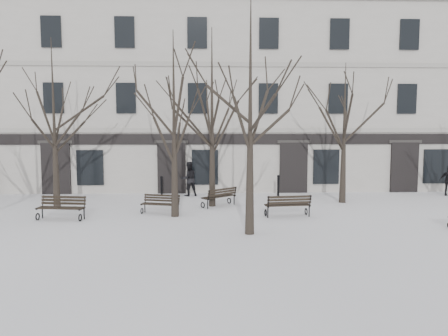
{
  "coord_description": "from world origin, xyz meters",
  "views": [
    {
      "loc": [
        -1.48,
        -16.91,
        3.87
      ],
      "look_at": [
        -0.7,
        3.0,
        1.93
      ],
      "focal_mm": 35.0,
      "sensor_mm": 36.0,
      "label": 1
    }
  ],
  "objects": [
    {
      "name": "tree_2",
      "position": [
        0.03,
        -1.62,
        5.22
      ],
      "size": [
        5.84,
        5.84,
        8.34
      ],
      "color": "black",
      "rests_on": "ground"
    },
    {
      "name": "bench_0",
      "position": [
        -7.5,
        1.1,
        0.52
      ],
      "size": [
        1.99,
        0.95,
        0.96
      ],
      "rotation": [
        0.0,
        0.0,
        -0.14
      ],
      "color": "black",
      "rests_on": "ground"
    },
    {
      "name": "tree_5",
      "position": [
        -1.24,
        3.89,
        5.27
      ],
      "size": [
        5.9,
        5.9,
        8.43
      ],
      "color": "black",
      "rests_on": "ground"
    },
    {
      "name": "tree_4",
      "position": [
        -8.72,
        4.15,
        4.98
      ],
      "size": [
        5.57,
        5.57,
        7.96
      ],
      "color": "black",
      "rests_on": "ground"
    },
    {
      "name": "bench_1",
      "position": [
        1.95,
        1.27,
        0.52
      ],
      "size": [
        1.97,
        0.91,
        0.96
      ],
      "rotation": [
        0.0,
        0.0,
        3.26
      ],
      "color": "black",
      "rests_on": "ground"
    },
    {
      "name": "pedestrian_b",
      "position": [
        -2.49,
        6.98,
        0.0
      ],
      "size": [
        1.12,
        1.0,
        1.89
      ],
      "primitive_type": "imported",
      "rotation": [
        0.0,
        0.0,
        3.5
      ],
      "color": "black",
      "rests_on": "ground"
    },
    {
      "name": "tree_6",
      "position": [
        5.34,
        4.59,
        4.34
      ],
      "size": [
        4.86,
        4.86,
        6.94
      ],
      "color": "black",
      "rests_on": "ground"
    },
    {
      "name": "bollard_b",
      "position": [
        2.44,
        6.79,
        0.62
      ],
      "size": [
        0.15,
        0.15,
        1.16
      ],
      "color": "black",
      "rests_on": "ground"
    },
    {
      "name": "bollard_a",
      "position": [
        -4.01,
        7.15,
        0.59
      ],
      "size": [
        0.14,
        0.14,
        1.09
      ],
      "color": "black",
      "rests_on": "ground"
    },
    {
      "name": "bench_4",
      "position": [
        -0.88,
        3.79,
        0.49
      ],
      "size": [
        1.77,
        1.64,
        0.91
      ],
      "rotation": [
        0.0,
        0.0,
        3.85
      ],
      "color": "black",
      "rests_on": "ground"
    },
    {
      "name": "tree_1",
      "position": [
        -2.86,
        1.52,
        4.87
      ],
      "size": [
        5.46,
        5.46,
        7.8
      ],
      "color": "black",
      "rests_on": "ground"
    },
    {
      "name": "ground",
      "position": [
        0.0,
        0.0,
        0.0
      ],
      "size": [
        100.0,
        100.0,
        0.0
      ],
      "primitive_type": "plane",
      "color": "white",
      "rests_on": "ground"
    },
    {
      "name": "building",
      "position": [
        0.0,
        12.96,
        5.52
      ],
      "size": [
        40.4,
        10.2,
        11.4
      ],
      "color": "#B7B2AA",
      "rests_on": "ground"
    },
    {
      "name": "bench_3",
      "position": [
        -3.54,
        2.16,
        0.46
      ],
      "size": [
        1.75,
        1.01,
        0.84
      ],
      "rotation": [
        0.0,
        0.0,
        -0.26
      ],
      "color": "black",
      "rests_on": "ground"
    },
    {
      "name": "pedestrian_c",
      "position": [
        11.88,
        6.46,
        0.0
      ],
      "size": [
        1.04,
        0.87,
        1.67
      ],
      "primitive_type": "imported",
      "rotation": [
        0.0,
        0.0,
        2.57
      ],
      "color": "black",
      "rests_on": "ground"
    }
  ]
}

